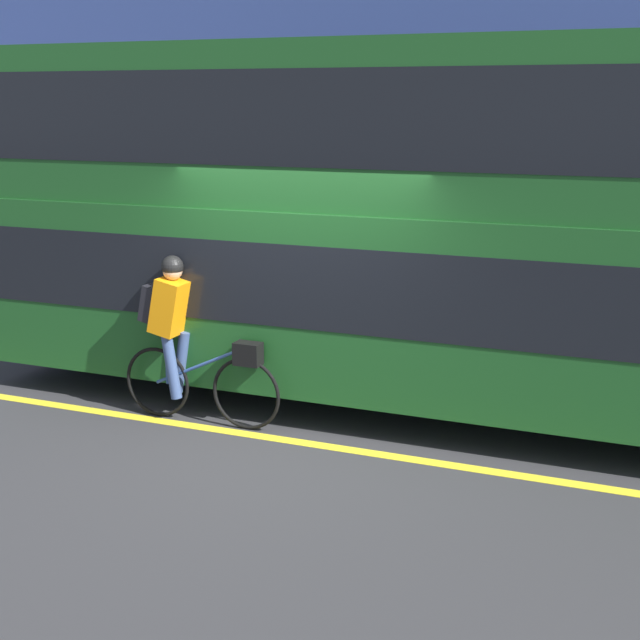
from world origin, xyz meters
TOP-DOWN VIEW (x-y plane):
  - ground_plane at (0.00, 0.00)m, footprint 80.00×80.00m
  - road_center_line at (0.00, -0.11)m, footprint 50.00×0.14m
  - sidewalk_curb at (0.00, 4.70)m, footprint 60.00×2.10m
  - building_facade at (0.00, 5.90)m, footprint 60.00×0.30m
  - bus at (1.95, 1.34)m, footprint 11.40×2.45m
  - cyclist_on_bike at (-1.16, 0.01)m, footprint 1.72×0.32m
  - trash_bin at (0.08, 4.60)m, footprint 0.45×0.45m

SIDE VIEW (x-z plane):
  - ground_plane at x=0.00m, z-range 0.00..0.00m
  - road_center_line at x=0.00m, z-range 0.00..0.01m
  - sidewalk_curb at x=0.00m, z-range 0.00..0.10m
  - trash_bin at x=0.08m, z-range 0.10..0.96m
  - cyclist_on_bike at x=-1.16m, z-range 0.06..1.73m
  - bus at x=1.95m, z-range 0.22..3.87m
  - building_facade at x=0.00m, z-range 0.00..8.70m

